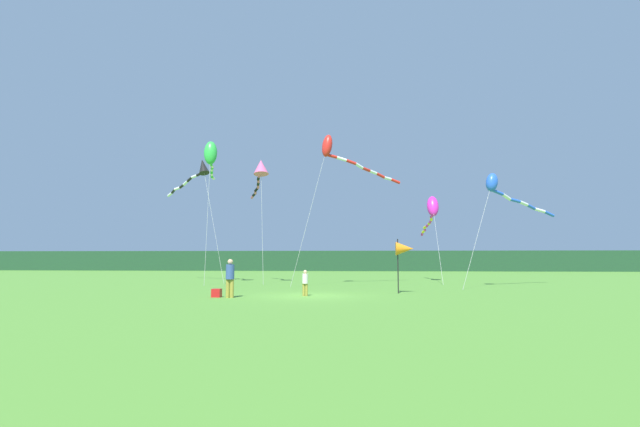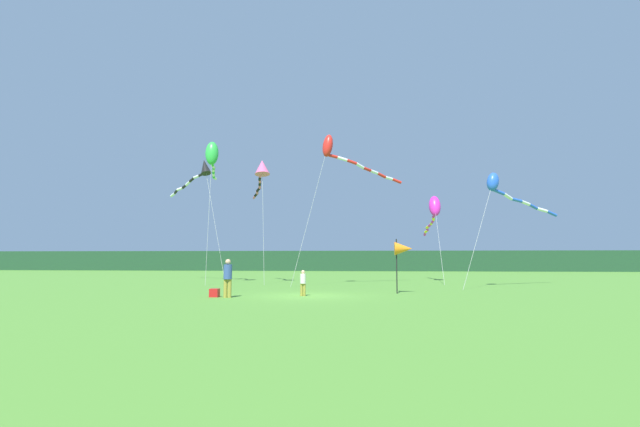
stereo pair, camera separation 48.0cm
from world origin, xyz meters
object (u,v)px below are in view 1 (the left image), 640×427
Objects in this scene: cooler_box at (217,293)px; kite_green at (211,155)px; kite_magenta at (432,209)px; kite_rainbow at (260,170)px; kite_black at (198,171)px; banner_flag_pole at (404,249)px; kite_blue at (502,189)px; kite_red at (337,152)px; person_adult at (230,276)px; person_child at (305,282)px.

cooler_box is 14.56m from kite_green.
kite_green reaches higher than kite_magenta.
kite_black is at bearing 162.81° from kite_rainbow.
banner_flag_pole is (8.86, 3.10, 2.06)m from cooler_box.
kite_green is at bearing 173.62° from kite_blue.
kite_magenta is at bearing 38.72° from kite_red.
person_adult is 16.92m from kite_black.
banner_flag_pole is at bearing -139.77° from kite_blue.
cooler_box is at bearing -66.89° from kite_black.
kite_rainbow is (5.17, -1.60, -0.31)m from kite_black.
kite_green reaches higher than cooler_box.
banner_flag_pole is 18.99m from kite_black.
person_child is at bearing -119.29° from kite_magenta.
banner_flag_pole is (4.88, 2.05, 1.57)m from person_child.
kite_blue is 10.80m from kite_red.
cooler_box is 16.85m from kite_black.
kite_red reaches higher than kite_magenta.
kite_magenta is 0.93× the size of kite_green.
kite_red is at bearing -141.28° from kite_magenta.
kite_red reaches higher than person_child.
person_child is at bearing -67.20° from kite_rainbow.
person_adult is 0.19× the size of kite_black.
kite_black is (-6.44, 13.74, 7.49)m from person_adult.
kite_black is (-14.62, 10.40, 6.21)m from banner_flag_pole.
kite_rainbow is (-0.59, 11.90, 7.97)m from cooler_box.
person_adult is at bearing -64.87° from kite_black.
kite_green is at bearing 174.28° from kite_red.
kite_green reaches higher than kite_black.
cooler_box is 0.04× the size of kite_magenta.
person_adult is 3.54m from person_child.
person_adult is at bearing -84.02° from kite_rainbow.
kite_green is at bearing 129.01° from person_child.
kite_black is at bearing -173.46° from kite_magenta.
kite_blue reaches higher than kite_magenta.
kite_black is 1.05× the size of kite_rainbow.
kite_red reaches higher than person_adult.
person_adult is 4.34× the size of cooler_box.
kite_blue is at bearing -6.96° from kite_red.
kite_rainbow is (-5.68, 1.98, -0.75)m from kite_red.
person_adult is 0.19× the size of kite_magenta.
kite_black reaches higher than kite_magenta.
kite_red is at bearing 173.04° from kite_blue.
person_adult is at bearing -158.75° from person_child.
kite_magenta reaches higher than person_adult.
kite_blue reaches higher than cooler_box.
person_child is 17.62m from kite_black.
kite_red is (10.85, -3.58, 0.44)m from kite_black.
kite_blue is at bearing -64.30° from kite_magenta.
banner_flag_pole is at bearing -35.44° from kite_black.
kite_rainbow is at bearing 112.80° from person_child.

